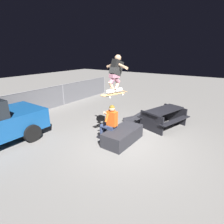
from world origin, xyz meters
name	(u,v)px	position (x,y,z in m)	size (l,w,h in m)	color
ground_plane	(125,143)	(0.00, 0.00, 0.00)	(40.00, 40.00, 0.00)	slate
ledge_box_main	(123,135)	(0.03, 0.10, 0.23)	(1.53, 0.74, 0.46)	#28282D
person_sitting_on_ledge	(109,121)	(-0.13, 0.54, 0.72)	(0.59, 0.76, 1.30)	#2D3856
skateboard	(114,94)	(-0.07, 0.39, 1.67)	(1.04, 0.43, 0.13)	#AD8451
skater_airborne	(116,72)	(-0.01, 0.37, 2.35)	(0.64, 0.88, 1.12)	white
kicker_ramp	(139,121)	(2.02, 0.42, 0.06)	(1.27, 1.29, 0.34)	#28282D
picnic_table_back	(164,115)	(2.12, -0.60, 0.50)	(2.03, 1.80, 0.75)	black
fence_back	(31,102)	(0.00, 5.25, 0.64)	(12.05, 0.05, 1.19)	slate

